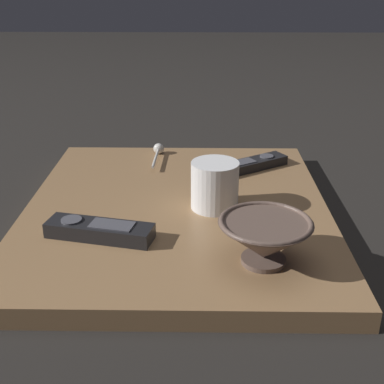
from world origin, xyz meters
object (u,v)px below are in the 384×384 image
at_px(tv_remote_near, 99,230).
at_px(tv_remote_far, 247,165).
at_px(cereal_bowl, 265,239).
at_px(coffee_mug, 215,185).
at_px(teaspoon, 158,150).

distance_m(tv_remote_near, tv_remote_far, 0.41).
height_order(cereal_bowl, coffee_mug, coffee_mug).
distance_m(teaspoon, tv_remote_far, 0.22).
bearing_deg(cereal_bowl, tv_remote_near, -105.59).
bearing_deg(cereal_bowl, tv_remote_far, 178.96).
height_order(tv_remote_near, tv_remote_far, tv_remote_near).
distance_m(coffee_mug, tv_remote_near, 0.23).
bearing_deg(teaspoon, coffee_mug, 24.29).
xyz_separation_m(cereal_bowl, coffee_mug, (-0.19, -0.07, 0.00)).
relative_size(cereal_bowl, tv_remote_near, 0.76).
height_order(coffee_mug, tv_remote_near, coffee_mug).
height_order(coffee_mug, teaspoon, coffee_mug).
distance_m(coffee_mug, teaspoon, 0.31).
height_order(teaspoon, tv_remote_near, tv_remote_near).
distance_m(coffee_mug, tv_remote_far, 0.21).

